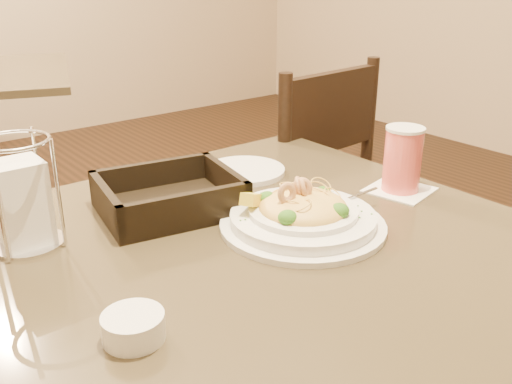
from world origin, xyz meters
TOP-DOWN VIEW (x-y plane):
  - main_table at (0.00, 0.00)m, footprint 0.90×0.90m
  - dining_chair_near at (0.57, 0.55)m, footprint 0.45×0.45m
  - pasta_bowl at (0.08, -0.01)m, footprint 0.32×0.29m
  - drink_glass at (0.35, 0.00)m, footprint 0.14×0.14m
  - bread_basket at (-0.06, 0.20)m, footprint 0.27×0.24m
  - napkin_caddy at (-0.31, 0.23)m, footprint 0.11×0.11m
  - side_plate at (0.17, 0.28)m, footprint 0.23×0.23m
  - butter_ramekin at (-0.29, -0.11)m, footprint 0.08×0.08m

SIDE VIEW (x-z plane):
  - dining_chair_near at x=0.57m, z-range 0.03..0.96m
  - main_table at x=0.00m, z-range 0.14..0.89m
  - side_plate at x=0.17m, z-range 0.76..0.77m
  - butter_ramekin at x=-0.29m, z-range 0.76..0.79m
  - bread_basket at x=-0.06m, z-range 0.74..0.81m
  - pasta_bowl at x=0.08m, z-range 0.74..0.83m
  - drink_glass at x=0.35m, z-range 0.75..0.89m
  - napkin_caddy at x=-0.31m, z-range 0.74..0.92m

